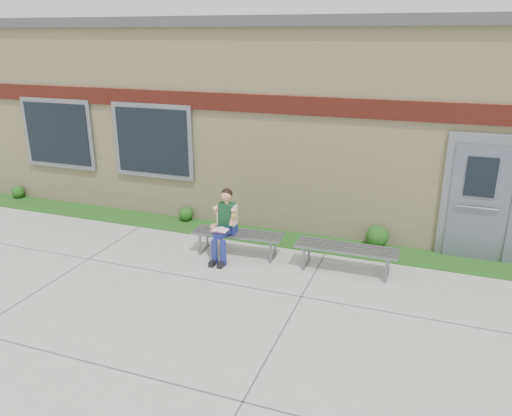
% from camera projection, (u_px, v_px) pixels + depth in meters
% --- Properties ---
extents(ground, '(80.00, 80.00, 0.00)m').
position_uv_depth(ground, '(230.00, 301.00, 7.65)').
color(ground, '#9E9E99').
rests_on(ground, ground).
extents(grass_strip, '(16.00, 0.80, 0.02)m').
position_uv_depth(grass_strip, '(280.00, 239.00, 9.95)').
color(grass_strip, '#1F4813').
rests_on(grass_strip, ground).
extents(school_building, '(16.20, 6.22, 4.20)m').
position_uv_depth(school_building, '(323.00, 110.00, 12.26)').
color(school_building, beige).
rests_on(school_building, ground).
extents(bench_left, '(1.70, 0.60, 0.43)m').
position_uv_depth(bench_left, '(238.00, 238.00, 9.16)').
color(bench_left, slate).
rests_on(bench_left, ground).
extents(bench_right, '(1.74, 0.50, 0.45)m').
position_uv_depth(bench_right, '(346.00, 252.00, 8.51)').
color(bench_right, slate).
rests_on(bench_right, ground).
extents(girl, '(0.46, 0.75, 1.28)m').
position_uv_depth(girl, '(225.00, 223.00, 8.93)').
color(girl, navy).
rests_on(girl, ground).
extents(shrub_west, '(0.31, 0.31, 0.31)m').
position_uv_depth(shrub_west, '(18.00, 192.00, 12.34)').
color(shrub_west, '#1F4813').
rests_on(shrub_west, grass_strip).
extents(shrub_mid, '(0.31, 0.31, 0.31)m').
position_uv_depth(shrub_mid, '(186.00, 214.00, 10.84)').
color(shrub_mid, '#1F4813').
rests_on(shrub_mid, grass_strip).
extents(shrub_east, '(0.42, 0.42, 0.42)m').
position_uv_depth(shrub_east, '(377.00, 236.00, 9.50)').
color(shrub_east, '#1F4813').
rests_on(shrub_east, grass_strip).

